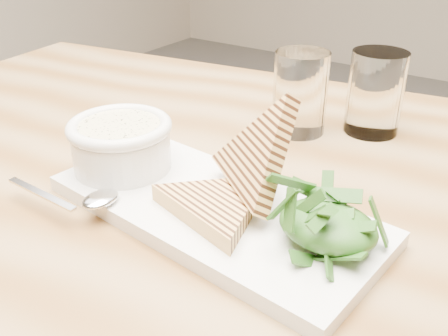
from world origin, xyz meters
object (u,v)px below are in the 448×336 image
Objects in this scene: soup_bowl at (122,150)px; glass_far at (375,93)px; table_top at (227,201)px; platter at (214,209)px; glass_near at (300,93)px.

glass_far is at bearing 57.36° from soup_bowl.
table_top is 3.66× the size of platter.
glass_near is 0.99× the size of glass_far.
platter is at bearing -2.13° from soup_bowl.
soup_bowl is 0.37m from glass_far.
glass_far is (0.06, 0.31, 0.05)m from platter.
soup_bowl is (-0.14, 0.01, 0.03)m from platter.
glass_near is at bearing -146.96° from glass_far.
table_top is at bearing 110.24° from platter.
soup_bowl is 0.97× the size of glass_far.
glass_near is 0.11m from glass_far.
glass_far reaches higher than table_top.
platter is 0.32m from glass_far.
glass_far is at bearing 78.94° from platter.
glass_far is (0.20, 0.31, 0.02)m from soup_bowl.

